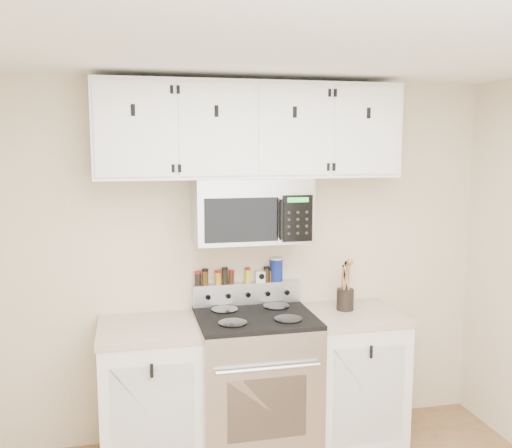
{
  "coord_description": "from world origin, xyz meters",
  "views": [
    {
      "loc": [
        -0.8,
        -2.1,
        2.06
      ],
      "look_at": [
        0.01,
        1.45,
        1.55
      ],
      "focal_mm": 40.0,
      "sensor_mm": 36.0,
      "label": 1
    }
  ],
  "objects_px": {
    "utensil_crock": "(345,298)",
    "salt_canister": "(276,269)",
    "microwave": "(251,210)",
    "range": "(256,382)"
  },
  "relations": [
    {
      "from": "range",
      "to": "microwave",
      "type": "xyz_separation_m",
      "value": [
        0.0,
        0.13,
        1.14
      ]
    },
    {
      "from": "range",
      "to": "utensil_crock",
      "type": "relative_size",
      "value": 3.18
    },
    {
      "from": "salt_canister",
      "to": "utensil_crock",
      "type": "bearing_deg",
      "value": -25.45
    },
    {
      "from": "utensil_crock",
      "to": "range",
      "type": "bearing_deg",
      "value": -173.62
    },
    {
      "from": "microwave",
      "to": "salt_canister",
      "type": "bearing_deg",
      "value": 35.97
    },
    {
      "from": "utensil_crock",
      "to": "salt_canister",
      "type": "relative_size",
      "value": 2.06
    },
    {
      "from": "microwave",
      "to": "utensil_crock",
      "type": "relative_size",
      "value": 2.2
    },
    {
      "from": "utensil_crock",
      "to": "salt_canister",
      "type": "height_order",
      "value": "salt_canister"
    },
    {
      "from": "microwave",
      "to": "salt_canister",
      "type": "xyz_separation_m",
      "value": [
        0.21,
        0.16,
        -0.45
      ]
    },
    {
      "from": "range",
      "to": "microwave",
      "type": "distance_m",
      "value": 1.15
    }
  ]
}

